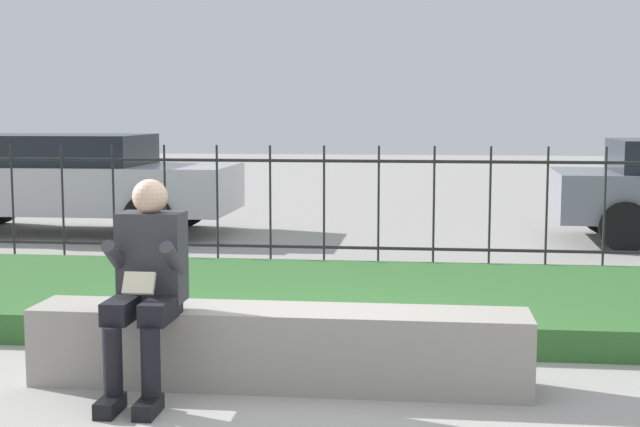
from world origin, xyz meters
TOP-DOWN VIEW (x-y plane):
  - ground_plane at (0.00, 0.00)m, footprint 60.00×60.00m
  - stone_bench at (-0.13, 0.00)m, footprint 3.04×0.46m
  - person_seated_reader at (-0.86, -0.27)m, footprint 0.42×0.73m
  - grass_berm at (0.00, 2.02)m, footprint 9.93×2.63m
  - iron_fence at (0.00, 3.89)m, footprint 7.93×0.03m
  - car_parked_left at (-4.21, 6.53)m, footprint 4.66×1.96m

SIDE VIEW (x-z plane):
  - ground_plane at x=0.00m, z-range 0.00..0.00m
  - grass_berm at x=0.00m, z-range 0.00..0.22m
  - stone_bench at x=-0.13m, z-range -0.03..0.45m
  - iron_fence at x=0.00m, z-range 0.03..1.36m
  - person_seated_reader at x=-0.86m, z-range 0.06..1.34m
  - car_parked_left at x=-4.21m, z-range 0.06..1.42m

